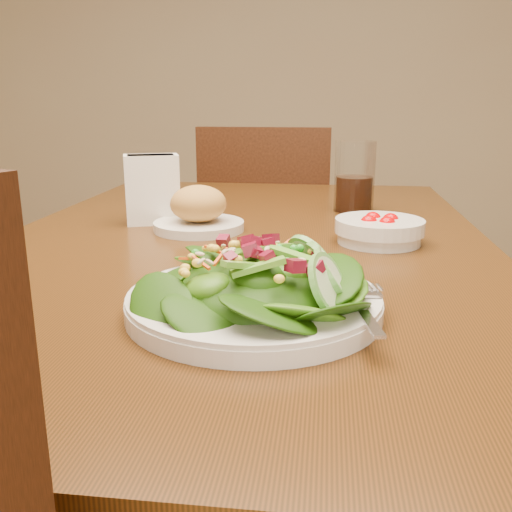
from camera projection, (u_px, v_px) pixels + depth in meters
The scene contains 7 objects.
dining_table at pixel (241, 291), 1.07m from camera, with size 0.90×1.40×0.75m.
chair_far at pixel (267, 256), 1.92m from camera, with size 0.43×0.43×0.91m.
salad_plate at pixel (263, 287), 0.67m from camera, with size 0.31×0.30×0.09m.
bread_plate at pixel (199, 212), 1.10m from camera, with size 0.18×0.18×0.09m.
tomato_bowl at pixel (379, 230), 1.00m from camera, with size 0.16×0.16×0.05m.
drinking_glass at pixel (354, 182), 1.28m from camera, with size 0.09×0.09×0.16m.
napkin_holder at pixel (152, 187), 1.15m from camera, with size 0.12×0.09×0.14m.
Camera 1 is at (0.15, -1.00, 1.00)m, focal length 40.00 mm.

